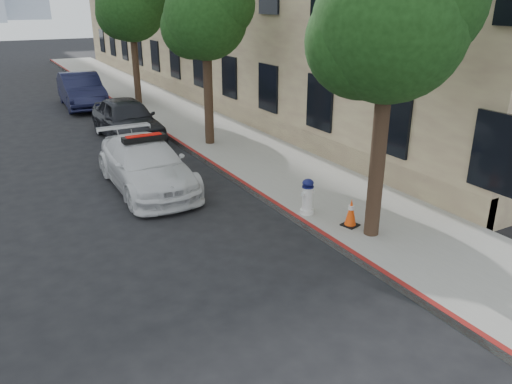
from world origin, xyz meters
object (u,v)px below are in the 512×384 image
object	(u,v)px
parked_car_mid	(127,119)
traffic_cone	(351,212)
parked_car_far	(81,90)
fire_hydrant	(308,197)
police_car	(146,164)

from	to	relation	value
parked_car_mid	traffic_cone	distance (m)	10.04
parked_car_far	parked_car_mid	bearing A→B (deg)	-85.52
parked_car_mid	fire_hydrant	bearing A→B (deg)	-81.33
parked_car_far	fire_hydrant	world-z (taller)	parked_car_far
parked_car_far	traffic_cone	xyz separation A→B (m)	(2.21, -16.50, -0.31)
police_car	fire_hydrant	size ratio (longest dim) A/B	5.46
police_car	parked_car_far	bearing A→B (deg)	87.37
parked_car_far	fire_hydrant	distance (m)	15.61
fire_hydrant	traffic_cone	world-z (taller)	fire_hydrant
parked_car_mid	parked_car_far	world-z (taller)	parked_car_far
parked_car_far	fire_hydrant	bearing A→B (deg)	-80.92
parked_car_mid	fire_hydrant	world-z (taller)	parked_car_mid
police_car	fire_hydrant	distance (m)	4.50
parked_car_mid	fire_hydrant	distance (m)	8.98
fire_hydrant	traffic_cone	xyz separation A→B (m)	(0.43, -0.99, -0.10)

